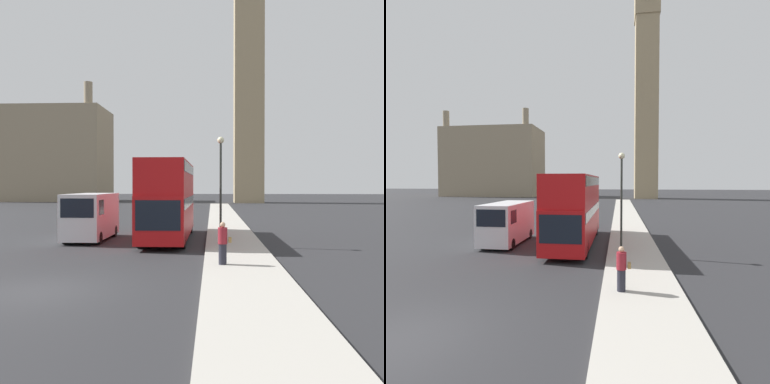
# 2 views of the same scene
# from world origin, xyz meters

# --- Properties ---
(ground_plane) EXTENTS (300.00, 300.00, 0.00)m
(ground_plane) POSITION_xyz_m (0.00, 0.00, 0.00)
(ground_plane) COLOR #28282B
(sidewalk_strip) EXTENTS (3.00, 120.00, 0.15)m
(sidewalk_strip) POSITION_xyz_m (6.50, 0.00, 0.07)
(sidewalk_strip) COLOR #ADA89E
(sidewalk_strip) RESTS_ON ground_plane
(clock_tower) EXTENTS (5.79, 5.96, 65.75)m
(clock_tower) POSITION_xyz_m (12.08, 67.86, 33.76)
(clock_tower) COLOR tan
(clock_tower) RESTS_ON ground_plane
(building_block_distant) EXTENTS (26.30, 13.78, 23.25)m
(building_block_distant) POSITION_xyz_m (-29.87, 74.98, 9.57)
(building_block_distant) COLOR gray
(building_block_distant) RESTS_ON ground_plane
(red_double_decker_bus) EXTENTS (2.51, 10.25, 4.57)m
(red_double_decker_bus) POSITION_xyz_m (2.75, 12.58, 2.54)
(red_double_decker_bus) COLOR #B71114
(red_double_decker_bus) RESTS_ON ground_plane
(white_van) EXTENTS (2.14, 5.39, 2.74)m
(white_van) POSITION_xyz_m (-1.79, 12.08, 1.46)
(white_van) COLOR silver
(white_van) RESTS_ON ground_plane
(pedestrian) EXTENTS (0.53, 0.37, 1.65)m
(pedestrian) POSITION_xyz_m (5.75, 3.90, 0.98)
(pedestrian) COLOR #23232D
(pedestrian) RESTS_ON sidewalk_strip
(street_lamp) EXTENTS (0.36, 0.36, 5.64)m
(street_lamp) POSITION_xyz_m (5.78, 9.92, 3.86)
(street_lamp) COLOR #2D332D
(street_lamp) RESTS_ON sidewalk_strip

